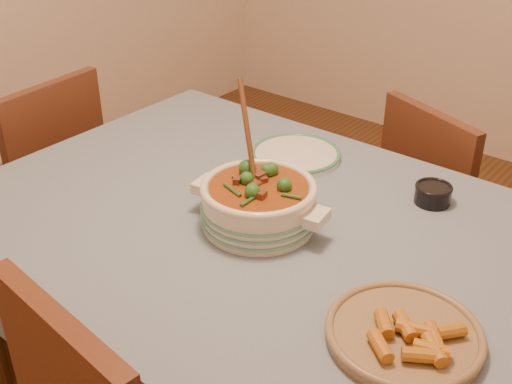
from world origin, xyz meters
The scene contains 7 objects.
dining_table centered at (0.00, 0.00, 0.66)m, with size 1.68×1.08×0.76m.
stew_casserole centered at (-0.08, -0.02, 0.83)m, with size 0.35×0.30×0.33m.
white_plate centered at (-0.22, 0.33, 0.77)m, with size 0.30×0.30×0.02m.
condiment_bowl centered at (0.20, 0.34, 0.78)m, with size 0.10×0.10×0.05m.
fried_plate centered at (0.38, -0.16, 0.78)m, with size 0.35×0.35×0.05m.
chair_far centered at (0.06, 0.81, 0.47)m, with size 0.51×0.51×0.84m.
chair_left centered at (-1.14, 0.07, 0.49)m, with size 0.43×0.43×0.87m.
Camera 1 is at (0.73, -1.04, 1.60)m, focal length 45.00 mm.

